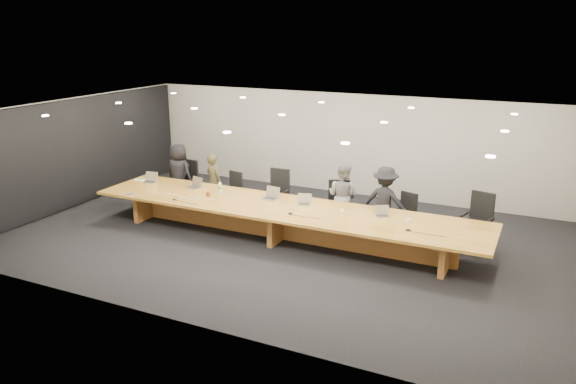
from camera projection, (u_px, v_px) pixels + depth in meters
name	position (u px, v px, depth m)	size (l,w,h in m)	color
ground	(282.00, 238.00, 12.54)	(12.00, 12.00, 0.00)	black
back_wall	(345.00, 144.00, 15.60)	(12.00, 0.02, 2.80)	beige
left_wall_panel	(77.00, 153.00, 14.58)	(0.08, 7.84, 2.74)	black
conference_table	(282.00, 216.00, 12.39)	(9.00, 1.80, 0.75)	brown
chair_far_left	(186.00, 181.00, 14.98)	(0.58, 0.58, 1.14)	black
chair_left	(231.00, 191.00, 14.29)	(0.52, 0.52, 1.01)	black
chair_mid_left	(276.00, 193.00, 13.78)	(0.61, 0.61, 1.21)	black
chair_mid_right	(338.00, 204.00, 13.15)	(0.56, 0.56, 1.10)	black
chair_right	(404.00, 215.00, 12.55)	(0.51, 0.51, 1.00)	black
chair_far_right	(477.00, 221.00, 11.87)	(0.61, 0.61, 1.21)	black
person_a	(179.00, 174.00, 14.79)	(0.79, 0.52, 1.62)	black
person_b	(214.00, 182.00, 14.36)	(0.53, 0.35, 1.45)	#312D1B
person_c	(343.00, 196.00, 12.98)	(0.76, 0.59, 1.56)	slate
person_d	(385.00, 201.00, 12.54)	(1.03, 0.59, 1.59)	black
laptop_a	(149.00, 178.00, 14.15)	(0.33, 0.24, 0.26)	#C2B494
laptop_b	(193.00, 183.00, 13.69)	(0.33, 0.24, 0.26)	tan
laptop_c	(270.00, 193.00, 12.80)	(0.36, 0.26, 0.28)	tan
laptop_d	(304.00, 200.00, 12.40)	(0.30, 0.22, 0.24)	#B9AD8D
laptop_e	(383.00, 211.00, 11.63)	(0.29, 0.21, 0.23)	tan
water_bottle	(220.00, 188.00, 13.28)	(0.08, 0.08, 0.25)	#B5C6C0
amber_mug	(208.00, 194.00, 13.02)	(0.09, 0.09, 0.11)	maroon
paper_cup_near	(342.00, 212.00, 11.85)	(0.07, 0.07, 0.09)	white
paper_cup_far	(408.00, 220.00, 11.32)	(0.07, 0.07, 0.08)	silver
notepad	(140.00, 180.00, 14.43)	(0.27, 0.21, 0.02)	white
lime_gadget	(141.00, 179.00, 14.43)	(0.17, 0.10, 0.03)	#61B32F
av_box	(131.00, 194.00, 13.18)	(0.18, 0.13, 0.03)	silver
mic_left	(174.00, 199.00, 12.79)	(0.11, 0.11, 0.03)	black
mic_center	(290.00, 213.00, 11.84)	(0.12, 0.12, 0.03)	black
mic_right	(408.00, 230.00, 10.88)	(0.12, 0.12, 0.03)	black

